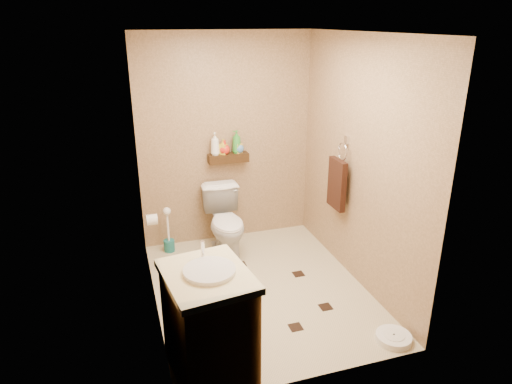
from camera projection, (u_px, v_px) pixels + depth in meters
name	position (u px, v px, depth m)	size (l,w,h in m)	color
ground	(260.00, 289.00, 4.51)	(2.50, 2.50, 0.00)	beige
wall_back	(226.00, 141.00, 5.20)	(2.00, 0.04, 2.40)	#A2805C
wall_front	(320.00, 232.00, 2.97)	(2.00, 0.04, 2.40)	#A2805C
wall_left	(146.00, 186.00, 3.80)	(0.04, 2.50, 2.40)	#A2805C
wall_right	(359.00, 164.00, 4.37)	(0.04, 2.50, 2.40)	#A2805C
ceiling	(261.00, 32.00, 3.66)	(2.00, 2.50, 0.02)	silver
wall_shelf	(228.00, 158.00, 5.19)	(0.46, 0.14, 0.10)	#3B2510
floor_accents	(263.00, 290.00, 4.49)	(1.11, 1.30, 0.01)	black
toilet	(226.00, 223.00, 5.08)	(0.42, 0.73, 0.75)	white
vanity	(209.00, 322.00, 3.31)	(0.66, 0.77, 0.98)	brown
bathroom_scale	(394.00, 338.00, 3.78)	(0.36, 0.36, 0.06)	white
toilet_brush	(169.00, 236.00, 5.19)	(0.12, 0.12, 0.54)	#1A6969
towel_ring	(337.00, 182.00, 4.66)	(0.12, 0.30, 0.76)	silver
toilet_paper	(152.00, 220.00, 4.61)	(0.12, 0.11, 0.12)	white
bottle_a	(215.00, 144.00, 5.09)	(0.10, 0.10, 0.26)	white
bottle_b	(223.00, 147.00, 5.13)	(0.08, 0.08, 0.17)	gold
bottle_c	(224.00, 147.00, 5.13)	(0.12, 0.12, 0.16)	red
bottle_d	(237.00, 142.00, 5.16)	(0.10, 0.10, 0.26)	green
bottle_e	(238.00, 146.00, 5.18)	(0.08, 0.08, 0.17)	gold
bottle_f	(239.00, 146.00, 5.18)	(0.12, 0.12, 0.15)	#4A7EBB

